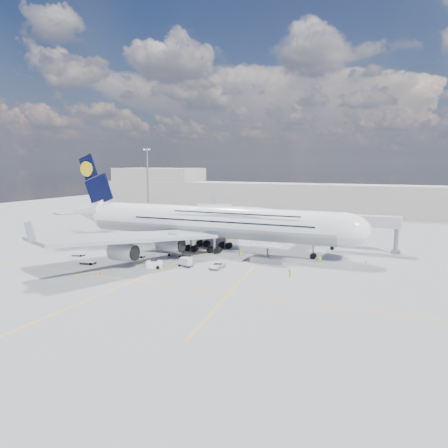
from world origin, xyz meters
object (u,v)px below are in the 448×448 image
at_px(crew_van, 240,253).
at_px(cone_tail, 55,240).
at_px(dolly_row_b, 139,256).
at_px(cone_wing_right_outer, 100,273).
at_px(dolly_nose_near, 187,254).
at_px(cone_wing_right_inner, 158,266).
at_px(dolly_row_c, 176,254).
at_px(service_van, 217,266).
at_px(crew_loader, 289,274).
at_px(dolly_row_a, 88,262).
at_px(catering_truck_outer, 195,224).
at_px(cone_wing_left_outer, 207,230).
at_px(light_mast, 148,184).
at_px(cargo_loader, 267,256).
at_px(dolly_back, 78,255).
at_px(dolly_nose_far, 186,262).
at_px(cone_nose, 366,262).
at_px(airliner, 209,221).
at_px(crew_wing, 137,250).
at_px(baggage_tug, 155,264).
at_px(catering_truck_inner, 221,227).
at_px(cone_wing_left_inner, 202,233).
at_px(crew_tug, 138,260).
at_px(crew_nose, 320,260).

distance_m(crew_van, cone_tail, 51.60).
height_order(dolly_row_b, cone_wing_right_outer, cone_wing_right_outer).
bearing_deg(dolly_nose_near, cone_wing_right_inner, -95.53).
xyz_separation_m(dolly_row_b, cone_wing_right_inner, (9.10, -6.47, -0.02)).
distance_m(dolly_row_c, cone_wing_right_outer, 20.33).
bearing_deg(cone_wing_right_outer, service_van, 35.17).
relative_size(dolly_row_b, crew_loader, 1.90).
distance_m(dolly_row_a, dolly_row_b, 11.24).
xyz_separation_m(catering_truck_outer, service_van, (27.74, -44.10, -1.04)).
bearing_deg(catering_truck_outer, cone_tail, -135.36).
bearing_deg(cone_wing_left_outer, light_mast, 160.95).
xyz_separation_m(cargo_loader, crew_van, (-7.27, 3.51, -0.47)).
distance_m(dolly_back, dolly_nose_far, 26.72).
bearing_deg(cone_nose, airliner, -179.26).
height_order(crew_van, cone_wing_left_outer, crew_van).
bearing_deg(service_van, crew_wing, 171.18).
xyz_separation_m(cargo_loader, baggage_tug, (-18.55, -13.69, -0.40)).
height_order(catering_truck_inner, cone_tail, catering_truck_inner).
bearing_deg(service_van, cone_nose, 35.44).
distance_m(airliner, cone_wing_left_inner, 24.70).
bearing_deg(cone_wing_right_inner, airliner, 85.07).
relative_size(cargo_loader, dolly_row_c, 2.26).
bearing_deg(baggage_tug, cone_wing_left_outer, 82.12).
xyz_separation_m(crew_van, crew_tug, (-16.32, -15.49, -0.00)).
relative_size(dolly_row_b, crew_tug, 1.91).
xyz_separation_m(cargo_loader, dolly_back, (-40.31, -10.82, -0.94)).
bearing_deg(dolly_row_b, cone_tail, 155.00).
bearing_deg(cone_wing_right_outer, cargo_loader, 40.83).
distance_m(crew_wing, crew_tug, 9.37).
bearing_deg(dolly_row_b, dolly_back, -172.99).
height_order(crew_tug, cone_nose, crew_tug).
xyz_separation_m(dolly_row_a, cone_wing_right_outer, (7.82, -5.75, -0.06)).
bearing_deg(cone_wing_left_inner, catering_truck_inner, 50.59).
bearing_deg(crew_tug, dolly_row_a, -176.41).
xyz_separation_m(catering_truck_inner, cone_nose, (43.72, -24.86, -1.33)).
bearing_deg(crew_van, cargo_loader, -131.95).
xyz_separation_m(airliner, dolly_row_a, (-16.54, -23.19, -6.51)).
distance_m(catering_truck_outer, crew_nose, 55.64).
bearing_deg(cone_wing_left_outer, airliner, -62.74).
distance_m(airliner, catering_truck_inner, 27.12).
height_order(dolly_nose_near, catering_truck_outer, catering_truck_outer).
distance_m(cargo_loader, dolly_nose_far, 16.89).
bearing_deg(dolly_row_c, catering_truck_outer, 135.28).
bearing_deg(catering_truck_outer, airliner, -66.99).
relative_size(cargo_loader, catering_truck_outer, 1.38).
height_order(light_mast, cone_wing_right_inner, light_mast).
relative_size(crew_van, cone_wing_right_inner, 2.57).
relative_size(dolly_row_b, dolly_back, 0.94).
relative_size(cone_wing_left_inner, cone_wing_left_outer, 0.88).
bearing_deg(light_mast, dolly_row_a, -67.82).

